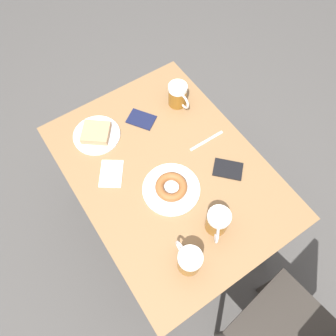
% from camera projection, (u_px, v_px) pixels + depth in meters
% --- Properties ---
extents(ground_plane, '(8.00, 8.00, 0.00)m').
position_uv_depth(ground_plane, '(168.00, 224.00, 2.09)').
color(ground_plane, '#474442').
extents(table, '(0.78, 1.06, 0.74)m').
position_uv_depth(table, '(168.00, 177.00, 1.49)').
color(table, olive).
rests_on(table, ground_plane).
extents(plate_with_cake, '(0.22, 0.22, 0.04)m').
position_uv_depth(plate_with_cake, '(96.00, 134.00, 1.50)').
color(plate_with_cake, silver).
rests_on(plate_with_cake, table).
extents(plate_with_donut, '(0.24, 0.24, 0.05)m').
position_uv_depth(plate_with_donut, '(171.00, 188.00, 1.37)').
color(plate_with_donut, silver).
rests_on(plate_with_donut, table).
extents(beer_mug_left, '(0.09, 0.13, 0.12)m').
position_uv_depth(beer_mug_left, '(189.00, 260.00, 1.19)').
color(beer_mug_left, '#8C5619').
rests_on(beer_mug_left, table).
extents(beer_mug_center, '(0.11, 0.11, 0.12)m').
position_uv_depth(beer_mug_center, '(217.00, 222.00, 1.26)').
color(beer_mug_center, '#8C5619').
rests_on(beer_mug_center, table).
extents(beer_mug_right, '(0.09, 0.13, 0.12)m').
position_uv_depth(beer_mug_right, '(178.00, 95.00, 1.55)').
color(beer_mug_right, '#8C5619').
rests_on(beer_mug_right, table).
extents(napkin_folded, '(0.15, 0.16, 0.00)m').
position_uv_depth(napkin_folded, '(111.00, 174.00, 1.42)').
color(napkin_folded, white).
rests_on(napkin_folded, table).
extents(fork, '(0.18, 0.01, 0.00)m').
position_uv_depth(fork, '(207.00, 141.00, 1.50)').
color(fork, silver).
rests_on(fork, table).
extents(passport_near_edge, '(0.14, 0.15, 0.01)m').
position_uv_depth(passport_near_edge, '(141.00, 119.00, 1.56)').
color(passport_near_edge, '#141938').
rests_on(passport_near_edge, table).
extents(passport_far_edge, '(0.15, 0.15, 0.01)m').
position_uv_depth(passport_far_edge, '(228.00, 169.00, 1.43)').
color(passport_far_edge, black).
rests_on(passport_far_edge, table).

